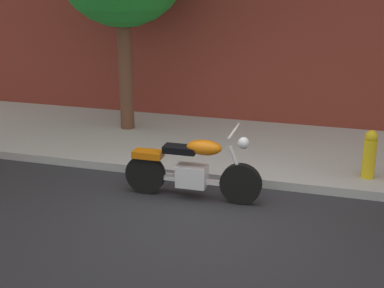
% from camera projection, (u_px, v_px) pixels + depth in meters
% --- Properties ---
extents(ground_plane, '(60.00, 60.00, 0.00)m').
position_uv_depth(ground_plane, '(208.00, 218.00, 7.45)').
color(ground_plane, '#28282D').
extents(sidewalk, '(22.74, 3.23, 0.14)m').
position_uv_depth(sidewalk, '(248.00, 148.00, 10.02)').
color(sidewalk, '#ABABAB').
rests_on(sidewalk, ground).
extents(motorcycle, '(2.05, 0.70, 1.10)m').
position_uv_depth(motorcycle, '(192.00, 169.00, 7.95)').
color(motorcycle, black).
rests_on(motorcycle, ground).
extents(fire_hydrant, '(0.20, 0.20, 0.91)m').
position_uv_depth(fire_hydrant, '(369.00, 158.00, 8.38)').
color(fire_hydrant, gold).
rests_on(fire_hydrant, ground).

